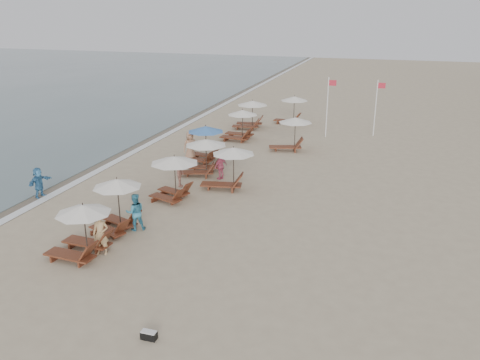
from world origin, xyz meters
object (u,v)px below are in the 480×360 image
(beachgoer_mid_b, at_px, (181,173))
(beachgoer_far_a, at_px, (221,166))
(lounger_station_0, at_px, (80,232))
(waterline_walker, at_px, (39,182))
(inland_station_2, at_px, (291,108))
(beachgoer_mid_a, at_px, (135,212))
(lounger_station_1, at_px, (115,205))
(lounger_station_3, at_px, (203,155))
(lounger_station_2, at_px, (172,175))
(inland_station_1, at_px, (290,132))
(lounger_station_5, at_px, (239,126))
(beachgoer_far_b, at_px, (190,146))
(flag_pole_near, at_px, (328,104))
(lounger_station_4, at_px, (203,143))
(lounger_station_6, at_px, (249,114))
(duffel_bag, at_px, (149,335))
(beachgoer_near, at_px, (101,234))
(inland_station_0, at_px, (227,166))

(beachgoer_mid_b, distance_m, beachgoer_far_a, 2.41)
(lounger_station_0, bearing_deg, waterline_walker, 140.25)
(inland_station_2, distance_m, beachgoer_mid_a, 22.39)
(lounger_station_1, distance_m, lounger_station_3, 8.31)
(inland_station_2, relative_size, beachgoer_mid_b, 1.80)
(lounger_station_2, height_order, inland_station_1, lounger_station_2)
(lounger_station_5, distance_m, beachgoer_far_b, 6.05)
(lounger_station_3, distance_m, inland_station_2, 14.52)
(lounger_station_0, relative_size, lounger_station_3, 0.97)
(lounger_station_1, distance_m, flag_pole_near, 20.14)
(beachgoer_mid_a, height_order, flag_pole_near, flag_pole_near)
(lounger_station_5, distance_m, waterline_walker, 15.25)
(lounger_station_4, height_order, beachgoer_mid_b, lounger_station_4)
(inland_station_1, relative_size, inland_station_2, 1.03)
(lounger_station_2, distance_m, lounger_station_5, 12.28)
(lounger_station_6, bearing_deg, beachgoer_mid_b, -88.33)
(lounger_station_1, distance_m, beachgoer_far_b, 10.51)
(lounger_station_2, distance_m, duffel_bag, 11.12)
(inland_station_1, bearing_deg, flag_pole_near, 68.64)
(lounger_station_3, distance_m, lounger_station_6, 11.79)
(beachgoer_far_a, bearing_deg, waterline_walker, -29.85)
(lounger_station_3, xyz_separation_m, beachgoer_far_a, (1.26, -0.54, -0.37))
(lounger_station_4, bearing_deg, lounger_station_3, -68.27)
(beachgoer_near, bearing_deg, lounger_station_2, 74.59)
(lounger_station_2, height_order, flag_pole_near, flag_pole_near)
(lounger_station_3, height_order, inland_station_0, inland_station_0)
(lounger_station_3, relative_size, inland_station_1, 0.91)
(lounger_station_0, bearing_deg, inland_station_2, 83.72)
(beachgoer_far_a, bearing_deg, lounger_station_0, 14.04)
(beachgoer_far_a, distance_m, flag_pole_near, 12.26)
(flag_pole_near, bearing_deg, beachgoer_far_b, -129.47)
(lounger_station_3, bearing_deg, inland_station_2, 82.17)
(inland_station_0, relative_size, inland_station_2, 1.03)
(lounger_station_0, relative_size, lounger_station_5, 0.95)
(beachgoer_mid_b, relative_size, duffel_bag, 3.34)
(lounger_station_2, relative_size, lounger_station_3, 0.97)
(inland_station_1, bearing_deg, lounger_station_6, 129.51)
(beachgoer_mid_a, relative_size, duffel_bag, 3.54)
(lounger_station_3, distance_m, waterline_walker, 8.77)
(lounger_station_3, bearing_deg, beachgoer_mid_a, -89.59)
(lounger_station_3, relative_size, lounger_station_5, 0.98)
(lounger_station_4, height_order, inland_station_0, lounger_station_4)
(lounger_station_2, distance_m, lounger_station_3, 4.17)
(beachgoer_mid_a, bearing_deg, beachgoer_far_a, -133.16)
(lounger_station_6, distance_m, duffel_bag, 26.69)
(beachgoer_mid_b, xyz_separation_m, beachgoer_far_b, (-1.37, 4.52, 0.16))
(beachgoer_far_a, bearing_deg, lounger_station_1, 11.38)
(lounger_station_2, height_order, beachgoer_mid_a, lounger_station_2)
(beachgoer_far_b, relative_size, duffel_bag, 4.05)
(lounger_station_4, relative_size, beachgoer_mid_a, 1.54)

